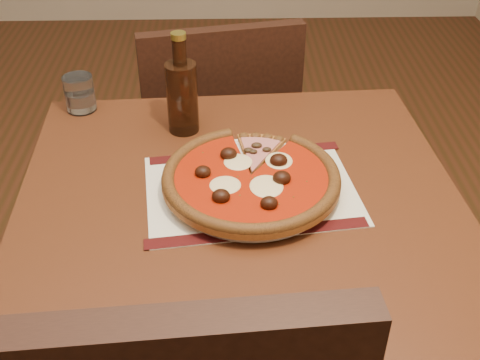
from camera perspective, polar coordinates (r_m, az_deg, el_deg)
name	(u,v)px	position (r m, az deg, el deg)	size (l,w,h in m)	color
table	(240,243)	(1.14, 0.03, -5.95)	(0.84, 0.84, 0.75)	#5B2C15
chair_far	(217,139)	(1.73, -2.21, 3.87)	(0.48, 0.48, 0.87)	black
placemat	(251,190)	(1.10, 1.04, -0.95)	(0.38, 0.27, 0.00)	beige
plate	(251,186)	(1.09, 1.05, -0.53)	(0.29, 0.29, 0.02)	white
pizza	(251,177)	(1.08, 1.06, 0.31)	(0.32, 0.32, 0.04)	#AC6B29
ham_slice	(263,154)	(1.15, 2.18, 2.52)	(0.10, 0.14, 0.02)	#AC6B29
water_glass	(80,93)	(1.38, -14.97, 7.94)	(0.07, 0.07, 0.08)	white
bottle	(182,94)	(1.24, -5.52, 8.12)	(0.06, 0.06, 0.22)	#33190C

